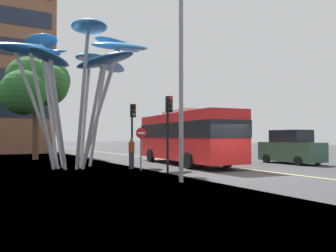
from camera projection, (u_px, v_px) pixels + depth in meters
ground at (235, 177)px, 16.36m from camera, size 120.00×240.00×0.10m
red_bus at (186, 135)px, 22.80m from camera, size 3.58×10.71×3.57m
leaf_sculpture at (75, 58)px, 20.34m from camera, size 9.72×9.44×8.50m
traffic_light_kerb_near at (169, 118)px, 17.20m from camera, size 0.28×0.42×3.85m
traffic_light_kerb_far at (133, 122)px, 21.03m from camera, size 0.28×0.42×3.81m
car_parked_mid at (291, 148)px, 23.57m from camera, size 2.04×4.40×2.29m
street_lamp at (187, 45)px, 14.26m from camera, size 1.56×0.44×9.01m
tree_pavement_near at (36, 83)px, 28.17m from camera, size 5.78×5.70×8.45m
tree_pavement_far at (9, 110)px, 41.43m from camera, size 4.89×4.03×8.14m
pedestrian at (132, 153)px, 19.89m from camera, size 0.34×0.34×1.76m
no_entry_sign at (141, 142)px, 18.73m from camera, size 0.60×0.12×2.33m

